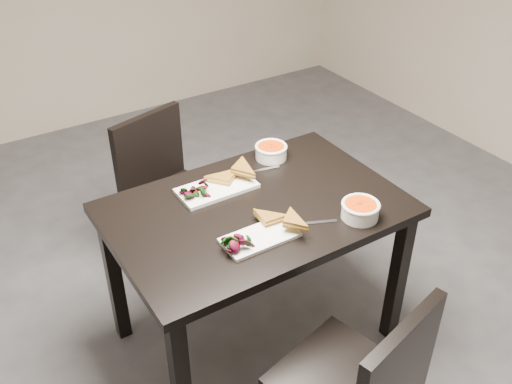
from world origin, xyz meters
TOP-DOWN VIEW (x-y plane):
  - ground at (0.00, 0.00)m, footprint 5.00×5.00m
  - table at (0.11, -0.12)m, footprint 1.20×0.80m
  - chair_near at (0.05, -0.88)m, footprint 0.51×0.51m
  - chair_far at (0.01, 0.61)m, footprint 0.52×0.52m
  - plate_near at (0.00, -0.31)m, footprint 0.29×0.15m
  - sandwich_near at (0.07, -0.30)m, footprint 0.15×0.12m
  - salad_near at (-0.10, -0.31)m, footprint 0.09×0.08m
  - soup_bowl_near at (0.42, -0.41)m, footprint 0.16×0.16m
  - cutlery_near at (0.24, -0.34)m, footprint 0.17×0.09m
  - plate_far at (0.03, 0.07)m, footprint 0.34×0.17m
  - sandwich_far at (0.09, 0.06)m, footprint 0.21×0.20m
  - salad_far at (-0.07, 0.07)m, footprint 0.11×0.09m
  - soup_bowl_far at (0.38, 0.18)m, footprint 0.15×0.15m
  - cutlery_far at (0.28, 0.11)m, footprint 0.18×0.05m

SIDE VIEW (x-z plane):
  - ground at x=0.00m, z-range 0.00..0.00m
  - chair_near at x=0.05m, z-range 0.06..0.91m
  - chair_far at x=0.01m, z-range 0.06..0.91m
  - table at x=0.11m, z-range 0.28..1.03m
  - cutlery_near at x=0.24m, z-range 0.75..0.75m
  - cutlery_far at x=0.28m, z-range 0.75..0.75m
  - plate_near at x=0.00m, z-range 0.75..0.76m
  - plate_far at x=0.03m, z-range 0.75..0.77m
  - salad_near at x=-0.10m, z-range 0.76..0.80m
  - soup_bowl_far at x=0.38m, z-range 0.75..0.82m
  - sandwich_near at x=0.07m, z-range 0.76..0.81m
  - soup_bowl_near at x=0.42m, z-range 0.75..0.82m
  - salad_far at x=-0.07m, z-range 0.77..0.81m
  - sandwich_far at x=0.09m, z-range 0.77..0.82m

